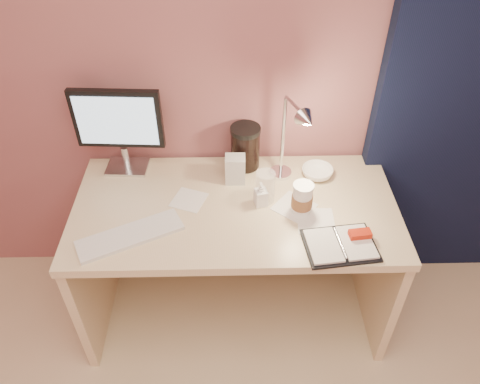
{
  "coord_description": "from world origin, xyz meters",
  "views": [
    {
      "loc": [
        -0.01,
        -0.1,
        2.1
      ],
      "look_at": [
        0.02,
        1.33,
        0.85
      ],
      "focal_mm": 35.0,
      "sensor_mm": 36.0,
      "label": 1
    }
  ],
  "objects_px": {
    "lotion_bottle": "(261,194)",
    "bowl": "(317,172)",
    "desk": "(235,230)",
    "product_box": "(235,169)",
    "keyboard": "(130,235)",
    "planner": "(342,244)",
    "clear_cup": "(265,187)",
    "monitor": "(119,123)",
    "dark_jar": "(245,149)",
    "desk_lamp": "(276,138)",
    "coffee_cup": "(302,199)"
  },
  "relations": [
    {
      "from": "desk",
      "to": "clear_cup",
      "type": "relative_size",
      "value": 9.59
    },
    {
      "from": "bowl",
      "to": "lotion_bottle",
      "type": "height_order",
      "value": "lotion_bottle"
    },
    {
      "from": "desk",
      "to": "lotion_bottle",
      "type": "bearing_deg",
      "value": -31.39
    },
    {
      "from": "dark_jar",
      "to": "product_box",
      "type": "distance_m",
      "value": 0.13
    },
    {
      "from": "monitor",
      "to": "dark_jar",
      "type": "height_order",
      "value": "monitor"
    },
    {
      "from": "desk",
      "to": "desk_lamp",
      "type": "relative_size",
      "value": 3.22
    },
    {
      "from": "desk",
      "to": "product_box",
      "type": "xyz_separation_m",
      "value": [
        0.0,
        0.09,
        0.29
      ]
    },
    {
      "from": "desk",
      "to": "desk_lamp",
      "type": "distance_m",
      "value": 0.53
    },
    {
      "from": "monitor",
      "to": "planner",
      "type": "xyz_separation_m",
      "value": [
        0.92,
        -0.52,
        -0.24
      ]
    },
    {
      "from": "lotion_bottle",
      "to": "bowl",
      "type": "bearing_deg",
      "value": 34.34
    },
    {
      "from": "desk",
      "to": "lotion_bottle",
      "type": "height_order",
      "value": "lotion_bottle"
    },
    {
      "from": "clear_cup",
      "to": "bowl",
      "type": "xyz_separation_m",
      "value": [
        0.25,
        0.16,
        -0.05
      ]
    },
    {
      "from": "coffee_cup",
      "to": "dark_jar",
      "type": "xyz_separation_m",
      "value": [
        -0.23,
        0.32,
        0.03
      ]
    },
    {
      "from": "monitor",
      "to": "coffee_cup",
      "type": "height_order",
      "value": "monitor"
    },
    {
      "from": "planner",
      "to": "product_box",
      "type": "height_order",
      "value": "product_box"
    },
    {
      "from": "dark_jar",
      "to": "desk_lamp",
      "type": "xyz_separation_m",
      "value": [
        0.12,
        -0.17,
        0.18
      ]
    },
    {
      "from": "desk",
      "to": "lotion_bottle",
      "type": "relative_size",
      "value": 12.2
    },
    {
      "from": "desk",
      "to": "dark_jar",
      "type": "xyz_separation_m",
      "value": [
        0.05,
        0.21,
        0.32
      ]
    },
    {
      "from": "bowl",
      "to": "monitor",
      "type": "bearing_deg",
      "value": 174.84
    },
    {
      "from": "bowl",
      "to": "desk",
      "type": "bearing_deg",
      "value": -162.72
    },
    {
      "from": "monitor",
      "to": "bowl",
      "type": "distance_m",
      "value": 0.92
    },
    {
      "from": "coffee_cup",
      "to": "desk_lamp",
      "type": "relative_size",
      "value": 0.33
    },
    {
      "from": "product_box",
      "to": "coffee_cup",
      "type": "bearing_deg",
      "value": -35.51
    },
    {
      "from": "keyboard",
      "to": "product_box",
      "type": "distance_m",
      "value": 0.55
    },
    {
      "from": "monitor",
      "to": "keyboard",
      "type": "relative_size",
      "value": 0.99
    },
    {
      "from": "desk_lamp",
      "to": "keyboard",
      "type": "bearing_deg",
      "value": -176.19
    },
    {
      "from": "planner",
      "to": "bowl",
      "type": "distance_m",
      "value": 0.44
    },
    {
      "from": "keyboard",
      "to": "coffee_cup",
      "type": "distance_m",
      "value": 0.72
    },
    {
      "from": "product_box",
      "to": "planner",
      "type": "bearing_deg",
      "value": -43.63
    },
    {
      "from": "monitor",
      "to": "dark_jar",
      "type": "relative_size",
      "value": 2.2
    },
    {
      "from": "monitor",
      "to": "lotion_bottle",
      "type": "relative_size",
      "value": 3.62
    },
    {
      "from": "coffee_cup",
      "to": "lotion_bottle",
      "type": "relative_size",
      "value": 1.25
    },
    {
      "from": "keyboard",
      "to": "product_box",
      "type": "relative_size",
      "value": 3.14
    },
    {
      "from": "monitor",
      "to": "keyboard",
      "type": "bearing_deg",
      "value": -76.12
    },
    {
      "from": "coffee_cup",
      "to": "lotion_bottle",
      "type": "distance_m",
      "value": 0.18
    },
    {
      "from": "keyboard",
      "to": "desk_lamp",
      "type": "bearing_deg",
      "value": -0.18
    },
    {
      "from": "dark_jar",
      "to": "coffee_cup",
      "type": "bearing_deg",
      "value": -54.78
    },
    {
      "from": "planner",
      "to": "product_box",
      "type": "distance_m",
      "value": 0.58
    },
    {
      "from": "desk_lamp",
      "to": "monitor",
      "type": "bearing_deg",
      "value": 144.58
    },
    {
      "from": "keyboard",
      "to": "product_box",
      "type": "bearing_deg",
      "value": 13.13
    },
    {
      "from": "planner",
      "to": "dark_jar",
      "type": "relative_size",
      "value": 1.58
    },
    {
      "from": "monitor",
      "to": "lotion_bottle",
      "type": "bearing_deg",
      "value": -19.86
    },
    {
      "from": "clear_cup",
      "to": "bowl",
      "type": "bearing_deg",
      "value": 31.89
    },
    {
      "from": "keyboard",
      "to": "dark_jar",
      "type": "relative_size",
      "value": 2.22
    },
    {
      "from": "keyboard",
      "to": "desk_lamp",
      "type": "xyz_separation_m",
      "value": [
        0.6,
        0.29,
        0.26
      ]
    },
    {
      "from": "planner",
      "to": "bowl",
      "type": "xyz_separation_m",
      "value": [
        -0.03,
        0.44,
        0.01
      ]
    },
    {
      "from": "desk",
      "to": "lotion_bottle",
      "type": "xyz_separation_m",
      "value": [
        0.11,
        -0.07,
        0.28
      ]
    },
    {
      "from": "desk",
      "to": "planner",
      "type": "relative_size",
      "value": 4.69
    },
    {
      "from": "lotion_bottle",
      "to": "desk_lamp",
      "type": "distance_m",
      "value": 0.25
    },
    {
      "from": "coffee_cup",
      "to": "bowl",
      "type": "height_order",
      "value": "coffee_cup"
    }
  ]
}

